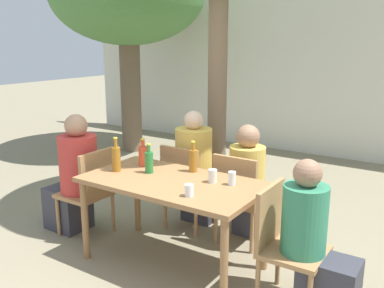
{
  "coord_description": "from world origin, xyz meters",
  "views": [
    {
      "loc": [
        2.01,
        -2.75,
        1.92
      ],
      "look_at": [
        0.0,
        0.3,
        1.02
      ],
      "focal_mm": 40.0,
      "sensor_mm": 36.0,
      "label": 1
    }
  ],
  "objects_px": {
    "dining_table_front": "(172,190)",
    "person_seated_2": "(198,172)",
    "person_seated_1": "(316,248)",
    "drinking_glass_1": "(189,190)",
    "patio_chair_1": "(283,239)",
    "person_seated_0": "(74,179)",
    "person_seated_3": "(250,186)",
    "drinking_glass_0": "(232,178)",
    "drinking_glass_2": "(213,176)",
    "green_bottle_3": "(149,162)",
    "patio_chair_0": "(90,188)",
    "soda_bottle_0": "(143,155)",
    "amber_bottle_2": "(116,158)",
    "patio_chair_2": "(186,183)",
    "patio_chair_3": "(239,195)",
    "amber_bottle_1": "(193,160)"
  },
  "relations": [
    {
      "from": "patio_chair_0",
      "to": "amber_bottle_2",
      "type": "relative_size",
      "value": 2.89
    },
    {
      "from": "green_bottle_3",
      "to": "dining_table_front",
      "type": "bearing_deg",
      "value": -10.13
    },
    {
      "from": "soda_bottle_0",
      "to": "green_bottle_3",
      "type": "relative_size",
      "value": 0.98
    },
    {
      "from": "soda_bottle_0",
      "to": "drinking_glass_2",
      "type": "relative_size",
      "value": 2.36
    },
    {
      "from": "patio_chair_2",
      "to": "drinking_glass_0",
      "type": "distance_m",
      "value": 0.97
    },
    {
      "from": "person_seated_0",
      "to": "person_seated_2",
      "type": "distance_m",
      "value": 1.26
    },
    {
      "from": "drinking_glass_0",
      "to": "drinking_glass_2",
      "type": "bearing_deg",
      "value": -168.4
    },
    {
      "from": "person_seated_3",
      "to": "patio_chair_3",
      "type": "bearing_deg",
      "value": 90.0
    },
    {
      "from": "person_seated_3",
      "to": "green_bottle_3",
      "type": "xyz_separation_m",
      "value": [
        -0.59,
        -0.83,
        0.36
      ]
    },
    {
      "from": "person_seated_1",
      "to": "drinking_glass_1",
      "type": "relative_size",
      "value": 12.1
    },
    {
      "from": "dining_table_front",
      "to": "person_seated_2",
      "type": "height_order",
      "value": "person_seated_2"
    },
    {
      "from": "patio_chair_1",
      "to": "person_seated_3",
      "type": "bearing_deg",
      "value": 38.03
    },
    {
      "from": "patio_chair_0",
      "to": "soda_bottle_0",
      "type": "xyz_separation_m",
      "value": [
        0.52,
        0.19,
        0.37
      ]
    },
    {
      "from": "person_seated_2",
      "to": "person_seated_3",
      "type": "xyz_separation_m",
      "value": [
        0.61,
        0.01,
        -0.04
      ]
    },
    {
      "from": "drinking_glass_0",
      "to": "drinking_glass_1",
      "type": "height_order",
      "value": "drinking_glass_0"
    },
    {
      "from": "amber_bottle_1",
      "to": "amber_bottle_2",
      "type": "relative_size",
      "value": 0.9
    },
    {
      "from": "drinking_glass_0",
      "to": "drinking_glass_2",
      "type": "distance_m",
      "value": 0.17
    },
    {
      "from": "person_seated_1",
      "to": "soda_bottle_0",
      "type": "distance_m",
      "value": 1.76
    },
    {
      "from": "patio_chair_1",
      "to": "person_seated_0",
      "type": "xyz_separation_m",
      "value": [
        -2.21,
        -0.0,
        0.05
      ]
    },
    {
      "from": "person_seated_0",
      "to": "person_seated_1",
      "type": "relative_size",
      "value": 1.08
    },
    {
      "from": "amber_bottle_1",
      "to": "drinking_glass_2",
      "type": "xyz_separation_m",
      "value": [
        0.3,
        -0.16,
        -0.05
      ]
    },
    {
      "from": "person_seated_1",
      "to": "drinking_glass_0",
      "type": "relative_size",
      "value": 10.2
    },
    {
      "from": "drinking_glass_2",
      "to": "soda_bottle_0",
      "type": "bearing_deg",
      "value": 175.77
    },
    {
      "from": "patio_chair_0",
      "to": "green_bottle_3",
      "type": "distance_m",
      "value": 0.8
    },
    {
      "from": "patio_chair_0",
      "to": "green_bottle_3",
      "type": "height_order",
      "value": "green_bottle_3"
    },
    {
      "from": "person_seated_0",
      "to": "person_seated_3",
      "type": "relative_size",
      "value": 1.07
    },
    {
      "from": "patio_chair_1",
      "to": "drinking_glass_1",
      "type": "distance_m",
      "value": 0.77
    },
    {
      "from": "green_bottle_3",
      "to": "drinking_glass_0",
      "type": "distance_m",
      "value": 0.77
    },
    {
      "from": "drinking_glass_2",
      "to": "amber_bottle_2",
      "type": "bearing_deg",
      "value": -166.85
    },
    {
      "from": "patio_chair_0",
      "to": "person_seated_3",
      "type": "xyz_separation_m",
      "value": [
        1.3,
        0.88,
        0.01
      ]
    },
    {
      "from": "patio_chair_2",
      "to": "soda_bottle_0",
      "type": "bearing_deg",
      "value": 69.38
    },
    {
      "from": "amber_bottle_1",
      "to": "drinking_glass_0",
      "type": "height_order",
      "value": "amber_bottle_1"
    },
    {
      "from": "person_seated_2",
      "to": "drinking_glass_1",
      "type": "relative_size",
      "value": 13.09
    },
    {
      "from": "soda_bottle_0",
      "to": "green_bottle_3",
      "type": "height_order",
      "value": "green_bottle_3"
    },
    {
      "from": "patio_chair_1",
      "to": "green_bottle_3",
      "type": "height_order",
      "value": "green_bottle_3"
    },
    {
      "from": "person_seated_0",
      "to": "person_seated_1",
      "type": "bearing_deg",
      "value": 90.0
    },
    {
      "from": "person_seated_3",
      "to": "patio_chair_1",
      "type": "bearing_deg",
      "value": 128.03
    },
    {
      "from": "patio_chair_3",
      "to": "drinking_glass_0",
      "type": "xyz_separation_m",
      "value": [
        0.17,
        -0.48,
        0.32
      ]
    },
    {
      "from": "patio_chair_3",
      "to": "soda_bottle_0",
      "type": "bearing_deg",
      "value": 30.05
    },
    {
      "from": "soda_bottle_0",
      "to": "patio_chair_2",
      "type": "bearing_deg",
      "value": 69.38
    },
    {
      "from": "person_seated_3",
      "to": "amber_bottle_2",
      "type": "relative_size",
      "value": 3.71
    },
    {
      "from": "patio_chair_0",
      "to": "patio_chair_2",
      "type": "height_order",
      "value": "same"
    },
    {
      "from": "drinking_glass_0",
      "to": "patio_chair_0",
      "type": "bearing_deg",
      "value": -173.43
    },
    {
      "from": "dining_table_front",
      "to": "drinking_glass_1",
      "type": "height_order",
      "value": "drinking_glass_1"
    },
    {
      "from": "patio_chair_3",
      "to": "green_bottle_3",
      "type": "relative_size",
      "value": 3.36
    },
    {
      "from": "soda_bottle_0",
      "to": "drinking_glass_1",
      "type": "relative_size",
      "value": 2.79
    },
    {
      "from": "patio_chair_1",
      "to": "person_seated_1",
      "type": "bearing_deg",
      "value": -90.0
    },
    {
      "from": "person_seated_0",
      "to": "amber_bottle_2",
      "type": "bearing_deg",
      "value": 83.99
    },
    {
      "from": "person_seated_0",
      "to": "amber_bottle_1",
      "type": "bearing_deg",
      "value": 103.45
    },
    {
      "from": "patio_chair_2",
      "to": "person_seated_0",
      "type": "bearing_deg",
      "value": 35.13
    }
  ]
}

